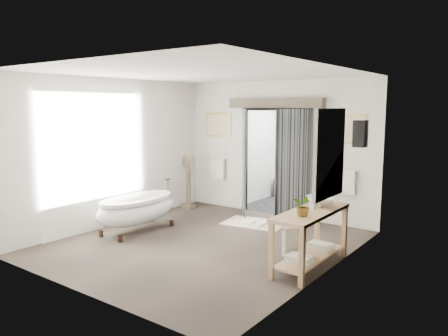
{
  "coord_description": "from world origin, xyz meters",
  "views": [
    {
      "loc": [
        4.62,
        -5.67,
        2.35
      ],
      "look_at": [
        0.0,
        0.6,
        1.25
      ],
      "focal_mm": 35.0,
      "sensor_mm": 36.0,
      "label": 1
    }
  ],
  "objects_px": {
    "vanity": "(309,234)",
    "rug": "(254,223)",
    "clawfoot_tub": "(137,209)",
    "basin": "(321,201)"
  },
  "relations": [
    {
      "from": "rug",
      "to": "basin",
      "type": "relative_size",
      "value": 2.67
    },
    {
      "from": "clawfoot_tub",
      "to": "vanity",
      "type": "height_order",
      "value": "clawfoot_tub"
    },
    {
      "from": "vanity",
      "to": "rug",
      "type": "xyz_separation_m",
      "value": [
        -1.94,
        1.57,
        -0.5
      ]
    },
    {
      "from": "basin",
      "to": "clawfoot_tub",
      "type": "bearing_deg",
      "value": -152.39
    },
    {
      "from": "clawfoot_tub",
      "to": "basin",
      "type": "relative_size",
      "value": 4.07
    },
    {
      "from": "rug",
      "to": "basin",
      "type": "bearing_deg",
      "value": -31.76
    },
    {
      "from": "clawfoot_tub",
      "to": "rug",
      "type": "xyz_separation_m",
      "value": [
        1.5,
        1.77,
        -0.43
      ]
    },
    {
      "from": "vanity",
      "to": "rug",
      "type": "bearing_deg",
      "value": 140.94
    },
    {
      "from": "clawfoot_tub",
      "to": "basin",
      "type": "height_order",
      "value": "basin"
    },
    {
      "from": "clawfoot_tub",
      "to": "basin",
      "type": "bearing_deg",
      "value": 9.32
    }
  ]
}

